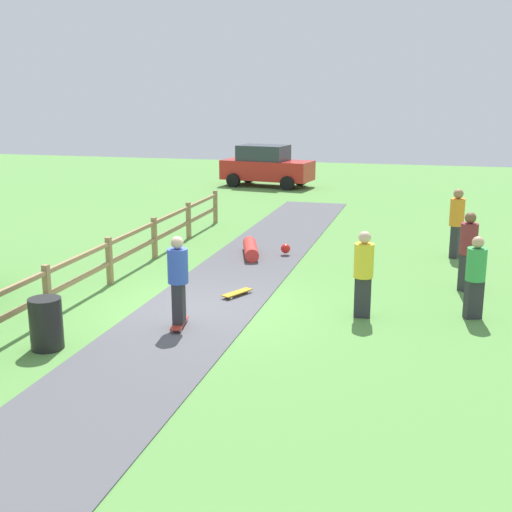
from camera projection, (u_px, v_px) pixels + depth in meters
name	position (u px, v px, depth m)	size (l,w,h in m)	color
ground_plane	(198.00, 310.00, 13.49)	(60.00, 60.00, 0.00)	#568E42
asphalt_path	(198.00, 310.00, 13.49)	(2.40, 28.00, 0.02)	#515156
wooden_fence	(81.00, 270.00, 13.98)	(0.12, 18.12, 1.10)	#997A51
trash_bin	(46.00, 324.00, 11.37)	(0.56, 0.56, 0.90)	black
skater_riding	(178.00, 277.00, 12.25)	(0.44, 0.82, 1.73)	#B23326
skater_fallen	(253.00, 249.00, 17.92)	(1.45, 1.68, 0.36)	red
skateboard_loose	(237.00, 293.00, 14.38)	(0.53, 0.81, 0.08)	#BF8C19
bystander_maroon	(468.00, 248.00, 14.64)	(0.54, 0.54, 1.77)	#2D2D33
bystander_green	(476.00, 274.00, 12.81)	(0.50, 0.50, 1.63)	#2D2D33
bystander_orange	(457.00, 220.00, 17.59)	(0.47, 0.47, 1.85)	#2D2D33
bystander_yellow	(363.00, 270.00, 12.88)	(0.43, 0.43, 1.72)	#2D2D33
parked_car_red	(266.00, 166.00, 31.23)	(4.41, 2.48, 1.92)	red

